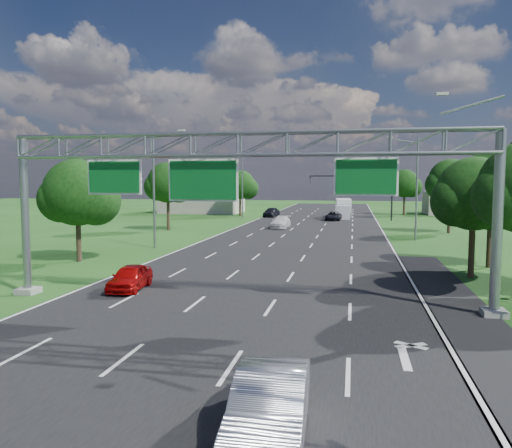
% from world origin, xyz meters
% --- Properties ---
extents(ground, '(220.00, 220.00, 0.00)m').
position_xyz_m(ground, '(0.00, 30.00, 0.00)').
color(ground, '#1B4414').
rests_on(ground, ground).
extents(road, '(18.00, 180.00, 0.02)m').
position_xyz_m(road, '(0.00, 30.00, 0.00)').
color(road, black).
rests_on(road, ground).
extents(road_flare, '(3.00, 30.00, 0.02)m').
position_xyz_m(road_flare, '(10.20, 14.00, 0.00)').
color(road_flare, black).
rests_on(road_flare, ground).
extents(sign_gantry, '(23.50, 1.00, 9.56)m').
position_xyz_m(sign_gantry, '(0.33, 12.00, 6.89)').
color(sign_gantry, gray).
rests_on(sign_gantry, ground).
extents(traffic_signal, '(12.21, 0.24, 7.00)m').
position_xyz_m(traffic_signal, '(7.48, 65.00, 5.17)').
color(traffic_signal, black).
rests_on(traffic_signal, ground).
extents(streetlight_l_near, '(2.97, 0.22, 10.16)m').
position_xyz_m(streetlight_l_near, '(-11.30, 30.00, 5.58)').
color(streetlight_l_near, gray).
rests_on(streetlight_l_near, ground).
extents(streetlight_l_far, '(2.97, 0.22, 10.16)m').
position_xyz_m(streetlight_l_far, '(-11.30, 65.00, 5.58)').
color(streetlight_l_far, gray).
rests_on(streetlight_l_far, ground).
extents(streetlight_r_mid, '(2.97, 0.22, 10.16)m').
position_xyz_m(streetlight_r_mid, '(11.30, 40.00, 5.58)').
color(streetlight_r_mid, gray).
rests_on(streetlight_r_mid, ground).
extents(tree_verge_la, '(5.76, 4.80, 7.40)m').
position_xyz_m(tree_verge_la, '(-13.92, 22.04, 4.76)').
color(tree_verge_la, '#2D2116').
rests_on(tree_verge_la, ground).
extents(tree_verge_lb, '(5.76, 4.80, 8.06)m').
position_xyz_m(tree_verge_lb, '(-15.92, 45.04, 5.41)').
color(tree_verge_lb, '#2D2116').
rests_on(tree_verge_lb, ground).
extents(tree_verge_lc, '(5.76, 4.80, 7.62)m').
position_xyz_m(tree_verge_lc, '(-12.92, 70.04, 4.98)').
color(tree_verge_lc, '#2D2116').
rests_on(tree_verge_lc, ground).
extents(tree_verge_rd, '(5.76, 4.80, 8.28)m').
position_xyz_m(tree_verge_rd, '(16.08, 48.04, 5.63)').
color(tree_verge_rd, '#2D2116').
rests_on(tree_verge_rd, ground).
extents(tree_verge_re, '(5.76, 4.80, 7.84)m').
position_xyz_m(tree_verge_re, '(14.08, 78.04, 5.20)').
color(tree_verge_re, '#2D2116').
rests_on(tree_verge_re, ground).
extents(building_left, '(14.00, 10.00, 5.00)m').
position_xyz_m(building_left, '(-22.00, 78.00, 2.50)').
color(building_left, gray).
rests_on(building_left, ground).
extents(building_right, '(12.00, 9.00, 4.00)m').
position_xyz_m(building_right, '(24.00, 82.00, 2.00)').
color(building_right, gray).
rests_on(building_right, ground).
extents(red_coupe, '(1.97, 4.08, 1.34)m').
position_xyz_m(red_coupe, '(-6.21, 13.88, 0.67)').
color(red_coupe, '#AA0807').
rests_on(red_coupe, ground).
extents(silver_sedan, '(1.84, 4.70, 1.53)m').
position_xyz_m(silver_sedan, '(3.71, -0.04, 0.76)').
color(silver_sedan, '#A4A7AF').
rests_on(silver_sedan, ground).
extents(car_queue_a, '(2.22, 4.99, 1.42)m').
position_xyz_m(car_queue_a, '(-3.37, 50.68, 0.71)').
color(car_queue_a, silver).
rests_on(car_queue_a, ground).
extents(car_queue_b, '(2.52, 4.81, 1.29)m').
position_xyz_m(car_queue_b, '(2.62, 64.07, 0.65)').
color(car_queue_b, black).
rests_on(car_queue_b, ground).
extents(car_queue_c, '(2.45, 4.81, 1.57)m').
position_xyz_m(car_queue_c, '(-7.65, 69.41, 0.78)').
color(car_queue_c, black).
rests_on(car_queue_c, ground).
extents(box_truck, '(2.63, 8.03, 3.00)m').
position_xyz_m(box_truck, '(3.88, 69.52, 1.44)').
color(box_truck, silver).
rests_on(box_truck, ground).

